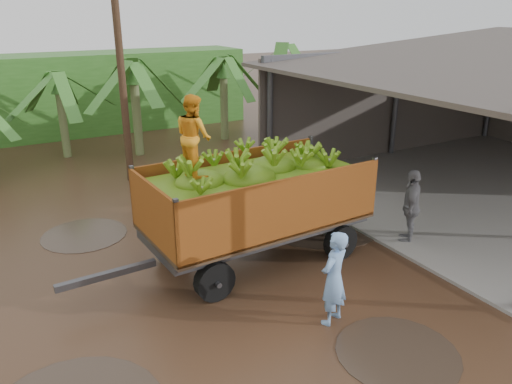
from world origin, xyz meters
TOP-DOWN VIEW (x-y plane):
  - ground at (0.00, 0.00)m, footprint 100.00×100.00m
  - packing_shed at (11.77, 1.77)m, footprint 12.78×10.80m
  - hedge_north at (-2.00, 16.00)m, footprint 22.00×3.00m
  - banana_trailer at (1.92, 0.71)m, footprint 7.02×2.67m
  - man_blue at (1.93, -2.17)m, footprint 0.79×0.66m
  - man_grey at (5.70, -0.39)m, footprint 1.15×1.08m
  - utility_pole at (1.02, 7.80)m, footprint 1.20×0.24m
  - banana_plants at (-2.57, 7.76)m, footprint 24.76×20.14m

SIDE VIEW (x-z plane):
  - ground at x=0.00m, z-range 0.00..0.00m
  - man_blue at x=1.93m, z-range 0.00..1.84m
  - man_grey at x=5.70m, z-range 0.00..1.91m
  - banana_trailer at x=1.92m, z-range -0.47..3.51m
  - hedge_north at x=-2.00m, z-range 0.00..3.60m
  - banana_plants at x=-2.57m, z-range -0.24..3.90m
  - packing_shed at x=11.77m, z-range 0.13..4.88m
  - utility_pole at x=1.02m, z-range 0.06..8.52m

